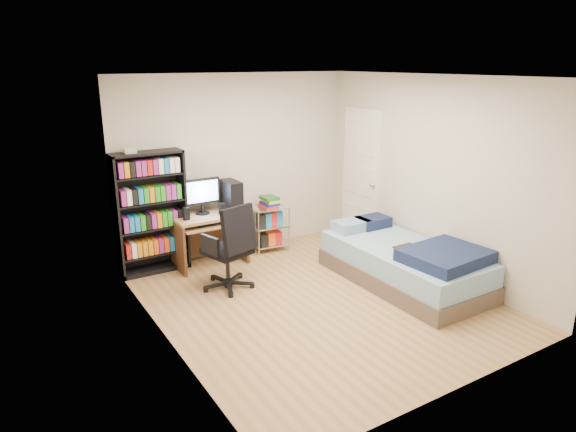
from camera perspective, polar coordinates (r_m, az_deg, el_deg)
room at (r=5.58m, az=3.38°, el=2.29°), size 3.58×4.08×2.58m
media_shelf at (r=6.76m, az=-14.99°, el=0.49°), size 0.89×0.30×1.64m
computer_desk at (r=6.95m, az=-8.22°, el=-0.18°), size 0.93×0.54×1.17m
office_chair at (r=6.21m, az=-6.45°, el=-5.10°), size 0.78×0.78×1.06m
wire_cart at (r=7.36m, az=-2.07°, el=0.05°), size 0.53×0.41×0.80m
bed at (r=6.50m, az=12.89°, el=-5.09°), size 1.06×2.13×0.61m
door at (r=7.70m, az=8.16°, el=4.32°), size 0.12×0.80×2.00m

